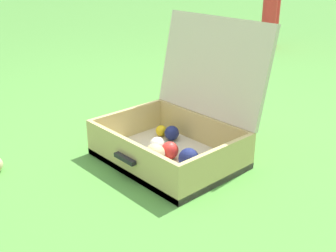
# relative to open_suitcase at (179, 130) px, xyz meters

# --- Properties ---
(ground_plane) EXTENTS (16.00, 16.00, 0.00)m
(ground_plane) POSITION_rel_open_suitcase_xyz_m (0.09, -0.07, -0.12)
(ground_plane) COLOR #4C8C38
(open_suitcase) EXTENTS (0.55, 0.52, 0.55)m
(open_suitcase) POSITION_rel_open_suitcase_xyz_m (0.00, 0.00, 0.00)
(open_suitcase) COLOR beige
(open_suitcase) RESTS_ON ground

